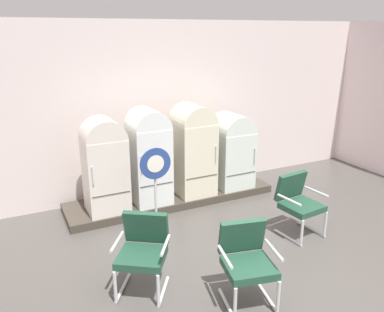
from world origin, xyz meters
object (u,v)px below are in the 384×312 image
refrigerator_2 (193,147)px  sign_stand (156,194)px  refrigerator_0 (105,163)px  armchair_left (143,248)px  armchair_right (298,201)px  refrigerator_3 (232,149)px  armchair_center (247,258)px  refrigerator_1 (149,153)px

refrigerator_2 → sign_stand: (-1.10, -0.99, -0.31)m
refrigerator_0 → armchair_left: bearing=-92.7°
refrigerator_0 → refrigerator_2: refrigerator_2 is taller
armchair_left → armchair_right: size_ratio=1.00×
refrigerator_2 → refrigerator_3: 0.82m
refrigerator_3 → sign_stand: (-1.92, -0.99, -0.18)m
refrigerator_3 → armchair_left: bearing=-140.2°
armchair_left → refrigerator_2: bearing=50.9°
refrigerator_2 → armchair_left: refrigerator_2 is taller
armchair_center → sign_stand: (-0.38, 1.83, 0.16)m
refrigerator_1 → refrigerator_3: size_ratio=1.17×
armchair_center → sign_stand: sign_stand is taller
refrigerator_0 → armchair_right: (2.47, -1.80, -0.43)m
refrigerator_2 → armchair_center: (-0.72, -2.82, -0.47)m
armchair_left → refrigerator_3: bearing=39.8°
refrigerator_1 → sign_stand: 1.06m
refrigerator_3 → armchair_left: size_ratio=1.49×
refrigerator_1 → refrigerator_0: bearing=-177.2°
sign_stand → refrigerator_0: bearing=118.2°
refrigerator_0 → armchair_left: (-0.10, -2.05, -0.43)m
refrigerator_0 → refrigerator_2: 1.61m
refrigerator_3 → armchair_right: 1.87m
refrigerator_0 → refrigerator_3: size_ratio=1.12×
refrigerator_3 → armchair_center: size_ratio=1.49×
refrigerator_1 → armchair_center: (0.12, -2.81, -0.47)m
refrigerator_3 → armchair_left: 3.29m
refrigerator_2 → armchair_right: 2.09m
refrigerator_2 → refrigerator_0: bearing=-178.3°
armchair_center → armchair_left: bearing=143.7°
armchair_left → sign_stand: size_ratio=0.67×
armchair_center → sign_stand: 1.87m
refrigerator_3 → refrigerator_2: bearing=-179.9°
armchair_right → armchair_center: 1.86m
refrigerator_0 → refrigerator_2: size_ratio=0.95×
refrigerator_1 → armchair_right: size_ratio=1.75×
refrigerator_3 → refrigerator_0: bearing=-178.8°
sign_stand → armchair_left: bearing=-118.4°
refrigerator_2 → armchair_left: size_ratio=1.75×
refrigerator_0 → armchair_center: 2.94m
refrigerator_1 → armchair_left: size_ratio=1.75×
refrigerator_1 → refrigerator_2: bearing=0.8°
refrigerator_2 → armchair_right: bearing=-65.0°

